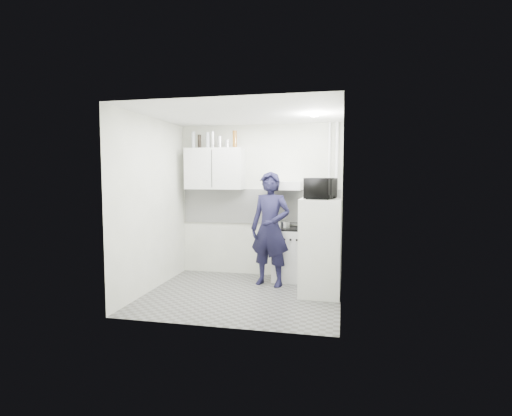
# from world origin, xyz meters

# --- Properties ---
(floor) EXTENTS (2.80, 2.80, 0.00)m
(floor) POSITION_xyz_m (0.00, 0.00, 0.00)
(floor) COLOR #5E5E5E
(floor) RESTS_ON ground
(ceiling) EXTENTS (2.80, 2.80, 0.00)m
(ceiling) POSITION_xyz_m (0.00, 0.00, 2.60)
(ceiling) COLOR white
(ceiling) RESTS_ON wall_back
(wall_back) EXTENTS (2.80, 0.00, 2.80)m
(wall_back) POSITION_xyz_m (0.00, 1.25, 1.30)
(wall_back) COLOR white
(wall_back) RESTS_ON floor
(wall_left) EXTENTS (0.00, 2.60, 2.60)m
(wall_left) POSITION_xyz_m (-1.40, 0.00, 1.30)
(wall_left) COLOR white
(wall_left) RESTS_ON floor
(wall_right) EXTENTS (0.00, 2.60, 2.60)m
(wall_right) POSITION_xyz_m (1.40, 0.00, 1.30)
(wall_right) COLOR white
(wall_right) RESTS_ON floor
(person) EXTENTS (0.74, 0.58, 1.79)m
(person) POSITION_xyz_m (0.30, 0.62, 0.90)
(person) COLOR black
(person) RESTS_ON floor
(stove) EXTENTS (0.53, 0.53, 0.84)m
(stove) POSITION_xyz_m (0.56, 1.00, 0.42)
(stove) COLOR white
(stove) RESTS_ON floor
(fridge) EXTENTS (0.59, 0.59, 1.40)m
(fridge) POSITION_xyz_m (1.10, 0.24, 0.70)
(fridge) COLOR silver
(fridge) RESTS_ON floor
(stove_top) EXTENTS (0.51, 0.51, 0.03)m
(stove_top) POSITION_xyz_m (0.56, 1.00, 0.86)
(stove_top) COLOR black
(stove_top) RESTS_ON stove
(saucepan) EXTENTS (0.19, 0.19, 0.11)m
(saucepan) POSITION_xyz_m (0.47, 0.97, 0.93)
(saucepan) COLOR silver
(saucepan) RESTS_ON stove_top
(microwave) EXTENTS (0.60, 0.46, 0.30)m
(microwave) POSITION_xyz_m (1.10, 0.24, 1.55)
(microwave) COLOR black
(microwave) RESTS_ON fridge
(bottle_a) EXTENTS (0.07, 0.07, 0.29)m
(bottle_a) POSITION_xyz_m (-1.14, 1.07, 2.34)
(bottle_a) COLOR #B2B7BC
(bottle_a) RESTS_ON upper_cabinet
(bottle_b) EXTENTS (0.06, 0.06, 0.24)m
(bottle_b) POSITION_xyz_m (-1.03, 1.07, 2.32)
(bottle_b) COLOR black
(bottle_b) RESTS_ON upper_cabinet
(bottle_c) EXTENTS (0.06, 0.06, 0.27)m
(bottle_c) POSITION_xyz_m (-0.88, 1.07, 2.33)
(bottle_c) COLOR #B2B7BC
(bottle_c) RESTS_ON upper_cabinet
(bottle_d) EXTENTS (0.06, 0.06, 0.28)m
(bottle_d) POSITION_xyz_m (-0.79, 1.07, 2.34)
(bottle_d) COLOR silver
(bottle_d) RESTS_ON upper_cabinet
(canister_a) EXTENTS (0.08, 0.08, 0.20)m
(canister_a) POSITION_xyz_m (-0.66, 1.07, 2.30)
(canister_a) COLOR silver
(canister_a) RESTS_ON upper_cabinet
(canister_b) EXTENTS (0.07, 0.07, 0.14)m
(canister_b) POSITION_xyz_m (-0.53, 1.07, 2.27)
(canister_b) COLOR silver
(canister_b) RESTS_ON upper_cabinet
(bottle_e) EXTENTS (0.07, 0.07, 0.29)m
(bottle_e) POSITION_xyz_m (-0.40, 1.07, 2.34)
(bottle_e) COLOR brown
(bottle_e) RESTS_ON upper_cabinet
(upper_cabinet) EXTENTS (1.00, 0.35, 0.70)m
(upper_cabinet) POSITION_xyz_m (-0.75, 1.07, 1.85)
(upper_cabinet) COLOR silver
(upper_cabinet) RESTS_ON wall_back
(range_hood) EXTENTS (0.60, 0.50, 0.14)m
(range_hood) POSITION_xyz_m (0.45, 1.00, 1.57)
(range_hood) COLOR white
(range_hood) RESTS_ON wall_back
(backsplash) EXTENTS (2.74, 0.03, 0.60)m
(backsplash) POSITION_xyz_m (0.00, 1.24, 1.20)
(backsplash) COLOR white
(backsplash) RESTS_ON wall_back
(pipe_a) EXTENTS (0.05, 0.05, 2.60)m
(pipe_a) POSITION_xyz_m (1.30, 1.17, 1.30)
(pipe_a) COLOR white
(pipe_a) RESTS_ON floor
(pipe_b) EXTENTS (0.04, 0.04, 2.60)m
(pipe_b) POSITION_xyz_m (1.18, 1.17, 1.30)
(pipe_b) COLOR white
(pipe_b) RESTS_ON floor
(ceiling_spot_fixture) EXTENTS (0.10, 0.10, 0.02)m
(ceiling_spot_fixture) POSITION_xyz_m (1.00, 0.20, 2.57)
(ceiling_spot_fixture) COLOR white
(ceiling_spot_fixture) RESTS_ON ceiling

